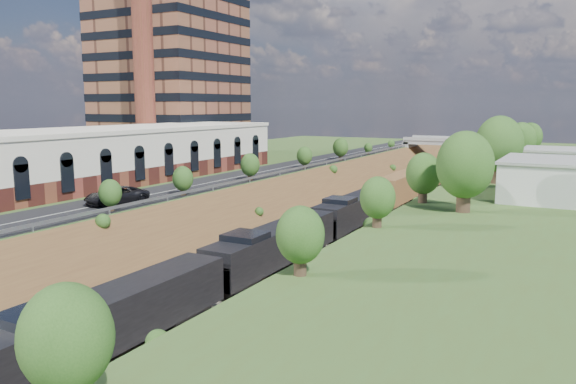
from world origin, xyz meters
name	(u,v)px	position (x,y,z in m)	size (l,w,h in m)	color
platform_left	(178,180)	(-33.00, 60.00, 2.50)	(44.00, 180.00, 5.00)	#455C26
embankment_left	(295,206)	(-11.00, 60.00, 0.00)	(7.07, 180.00, 7.07)	brown
embankment_right	(444,220)	(11.00, 60.00, 0.00)	(7.07, 180.00, 7.07)	brown
rail_left_track	(348,210)	(-2.60, 60.00, 0.09)	(1.58, 180.00, 0.18)	gray
rail_right_track	(383,214)	(2.60, 60.00, 0.09)	(1.58, 180.00, 0.18)	gray
road	(269,171)	(-15.50, 60.00, 5.05)	(8.00, 180.00, 0.10)	black
guardrail	(292,169)	(-11.40, 59.80, 5.55)	(0.10, 171.00, 0.70)	#99999E
commercial_building	(97,156)	(-28.00, 38.00, 8.51)	(14.30, 62.30, 7.00)	maroon
highrise_tower	(168,8)	(-44.00, 72.00, 32.88)	(22.00, 22.00, 53.90)	brown
smokestack	(143,40)	(-36.00, 56.00, 25.00)	(3.20, 3.20, 40.00)	maroon
overpass	(458,148)	(0.00, 122.00, 4.92)	(24.50, 8.30, 7.40)	gray
white_building_near	(549,180)	(23.50, 52.00, 7.00)	(9.00, 12.00, 4.00)	silver
white_building_far	(555,163)	(23.00, 74.00, 6.80)	(8.00, 10.00, 3.60)	silver
tree_right_large	(465,166)	(17.00, 40.00, 9.38)	(5.25, 5.25, 7.61)	#473323
tree_left_crest	(74,198)	(-11.80, 20.00, 7.04)	(2.45, 2.45, 3.55)	#473323
freight_train	(427,176)	(2.60, 83.41, 2.68)	(3.17, 160.98, 4.70)	black
suv	(116,195)	(-14.46, 27.54, 5.97)	(2.89, 6.27, 1.74)	black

